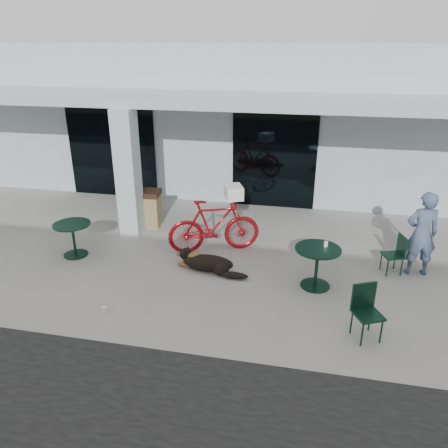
% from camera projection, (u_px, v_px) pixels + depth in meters
% --- Properties ---
extents(ground, '(80.00, 80.00, 0.00)m').
position_uv_depth(ground, '(158.00, 283.00, 8.89)').
color(ground, '#A29F99').
rests_on(ground, ground).
extents(building, '(22.00, 7.00, 4.50)m').
position_uv_depth(building, '(235.00, 110.00, 15.69)').
color(building, silver).
rests_on(building, ground).
extents(storefront_glass_left, '(2.80, 0.06, 2.70)m').
position_uv_depth(storefront_glass_left, '(112.00, 153.00, 13.47)').
color(storefront_glass_left, black).
rests_on(storefront_glass_left, ground).
extents(storefront_glass_right, '(2.40, 0.06, 2.70)m').
position_uv_depth(storefront_glass_right, '(274.00, 162.00, 12.52)').
color(storefront_glass_right, black).
rests_on(storefront_glass_right, ground).
extents(column, '(0.50, 0.50, 3.12)m').
position_uv_depth(column, '(128.00, 174.00, 10.65)').
color(column, silver).
rests_on(column, ground).
extents(overhang, '(22.00, 2.80, 0.18)m').
position_uv_depth(overhang, '(200.00, 99.00, 10.90)').
color(overhang, silver).
rests_on(overhang, column).
extents(bicycle, '(2.19, 1.37, 1.28)m').
position_uv_depth(bicycle, '(214.00, 226.00, 10.00)').
color(bicycle, maroon).
rests_on(bicycle, ground).
extents(laundry_basket, '(0.53, 0.60, 0.29)m').
position_uv_depth(laundry_basket, '(234.00, 192.00, 9.77)').
color(laundry_basket, white).
rests_on(laundry_basket, bicycle).
extents(dog, '(1.31, 0.70, 0.42)m').
position_uv_depth(dog, '(208.00, 262.00, 9.27)').
color(dog, black).
rests_on(dog, ground).
extents(cup_near_dog, '(0.11, 0.11, 0.11)m').
position_uv_depth(cup_near_dog, '(104.00, 310.00, 7.89)').
color(cup_near_dog, white).
rests_on(cup_near_dog, ground).
extents(cafe_table_near, '(0.91, 0.91, 0.78)m').
position_uv_depth(cafe_table_near, '(74.00, 240.00, 9.89)').
color(cafe_table_near, '#113023').
rests_on(cafe_table_near, ground).
extents(cafe_table_far, '(0.98, 0.98, 0.84)m').
position_uv_depth(cafe_table_far, '(316.00, 268.00, 8.60)').
color(cafe_table_far, '#113023').
rests_on(cafe_table_far, ground).
extents(cafe_chair_far_a, '(0.58, 0.60, 0.94)m').
position_uv_depth(cafe_chair_far_a, '(368.00, 314.00, 7.05)').
color(cafe_chair_far_a, '#113023').
rests_on(cafe_chair_far_a, ground).
extents(cafe_chair_far_b, '(0.51, 0.49, 0.84)m').
position_uv_depth(cafe_chair_far_b, '(393.00, 255.00, 9.11)').
color(cafe_chair_far_b, '#113023').
rests_on(cafe_chair_far_b, ground).
extents(person, '(0.73, 0.54, 1.82)m').
position_uv_depth(person, '(422.00, 234.00, 8.90)').
color(person, '#445772').
rests_on(person, ground).
extents(cup_on_table, '(0.08, 0.08, 0.10)m').
position_uv_depth(cup_on_table, '(326.00, 244.00, 8.49)').
color(cup_on_table, white).
rests_on(cup_on_table, cafe_table_far).
extents(trash_receptacle, '(0.63, 0.63, 0.98)m').
position_uv_depth(trash_receptacle, '(150.00, 209.00, 11.45)').
color(trash_receptacle, '#937A4C').
rests_on(trash_receptacle, ground).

